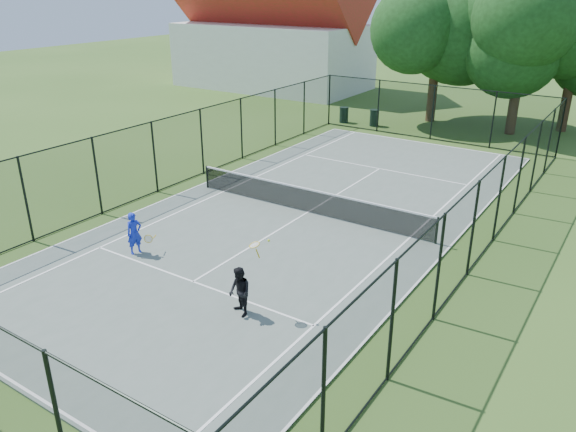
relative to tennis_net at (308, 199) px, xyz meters
The scene contains 12 objects.
ground 0.58m from the tennis_net, ahead, with size 120.00×120.00×0.00m, color #34551D.
tennis_court 0.55m from the tennis_net, ahead, with size 11.00×24.00×0.06m, color #55645A.
tennis_net is the anchor object (origin of this frame).
fence 0.92m from the tennis_net, ahead, with size 13.10×26.10×3.00m.
tree_near_left 18.04m from the tennis_net, 95.32° to the left, with size 6.75×6.75×8.80m.
tree_near_mid 17.76m from the tennis_net, 78.56° to the left, with size 6.69×6.69×8.75m.
tree_near_right 20.35m from the tennis_net, 73.23° to the left, with size 5.27×5.27×7.27m.
building 28.14m from the tennis_net, 127.69° to the left, with size 15.30×8.15×11.87m.
trash_bin_left 15.15m from the tennis_net, 113.13° to the left, with size 0.58×0.58×0.96m.
trash_bin_right 14.68m from the tennis_net, 105.71° to the left, with size 0.58×0.58×1.00m.
player_blue 6.61m from the tennis_net, 115.18° to the right, with size 0.82×0.58×1.38m.
player_black 7.35m from the tennis_net, 72.39° to the right, with size 0.97×1.00×2.08m.
Camera 1 is at (10.22, -16.83, 8.16)m, focal length 35.00 mm.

